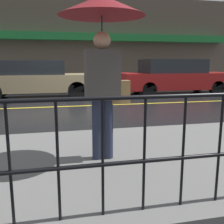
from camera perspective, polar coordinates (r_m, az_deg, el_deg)
ground_plane at (r=8.34m, az=-6.42°, el=1.33°), size 80.00×80.00×0.00m
sidewalk_near at (r=3.61m, az=2.57°, el=-10.46°), size 28.00×3.05×0.10m
sidewalk_far at (r=12.72m, az=-8.69°, el=4.75°), size 28.00×2.08×0.10m
lane_marking at (r=8.33m, az=-6.42°, el=1.36°), size 25.20×0.12×0.01m
building_storefront at (r=13.85m, az=-9.33°, el=14.79°), size 28.00×0.85×4.68m
railing_foreground at (r=2.25m, az=11.37°, el=-5.66°), size 12.00×0.04×1.00m
pedestrian at (r=3.35m, az=-2.11°, el=17.29°), size 1.06×1.06×2.04m
car_tan at (r=10.39m, az=-16.37°, el=6.91°), size 4.65×1.71×1.43m
car_red at (r=11.55m, az=13.46°, el=7.45°), size 4.80×1.76×1.48m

